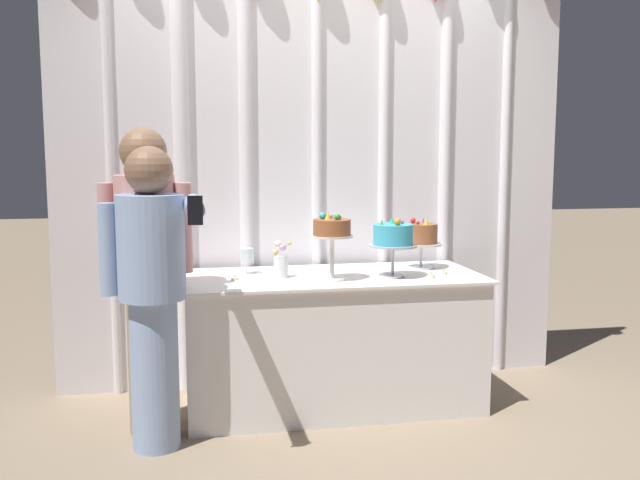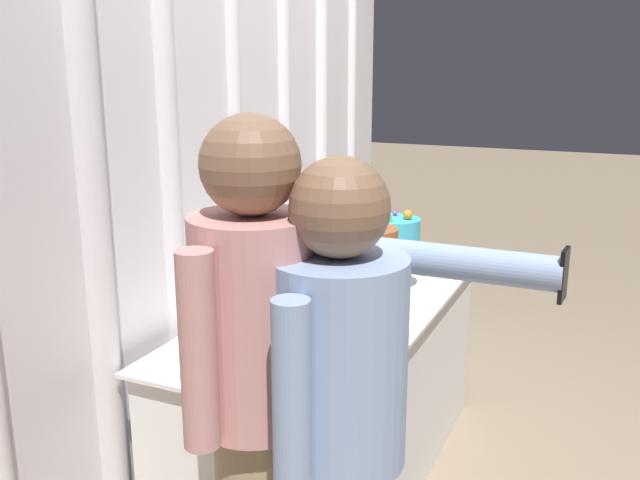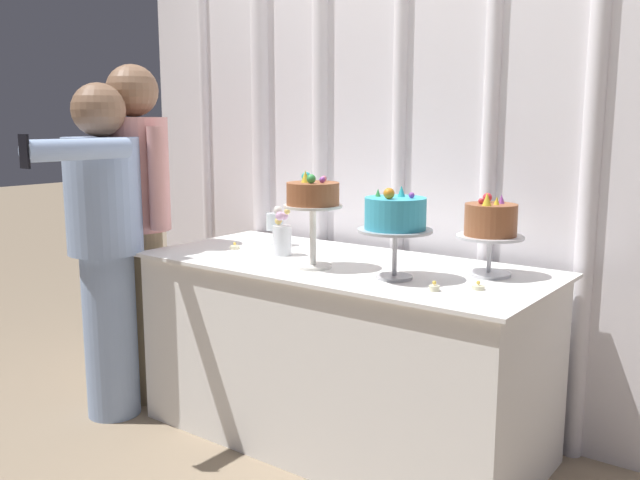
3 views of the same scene
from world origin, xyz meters
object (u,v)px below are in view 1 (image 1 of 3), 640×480
Objects in this scene: cake_display_center at (393,237)px; flower_vase at (281,263)px; wine_glass at (247,256)px; tealight_far_left at (235,278)px; tealight_near_right at (443,273)px; guest_man_dark_suit at (152,285)px; cake_display_rightmost at (421,237)px; cake_display_leftmost at (332,232)px; guest_man_pink_jacket at (147,266)px; tealight_near_left at (432,276)px; cake_table at (332,340)px.

flower_vase is (-0.62, 0.10, -0.14)m from cake_display_center.
wine_glass is 3.44× the size of tealight_far_left.
tealight_near_right is (0.31, 0.03, -0.22)m from cake_display_center.
cake_display_center is 7.80× the size of tealight_far_left.
guest_man_dark_suit is (-1.30, -0.30, -0.17)m from cake_display_center.
cake_display_center is 0.64m from flower_vase.
guest_man_dark_suit is (-1.55, -0.56, -0.13)m from cake_display_rightmost.
cake_display_rightmost is 0.30m from tealight_near_right.
cake_display_leftmost reaches higher than cake_display_rightmost.
cake_display_center is 1.34m from guest_man_pink_jacket.
cake_display_center is 0.84m from wine_glass.
wine_glass is (-1.05, 0.00, -0.09)m from cake_display_rightmost.
wine_glass is 0.76m from guest_man_dark_suit.
tealight_near_right is at bearing -75.18° from cake_display_rightmost.
wine_glass is at bearing 168.49° from tealight_near_right.
flower_vase is at bearing 4.99° from tealight_far_left.
flower_vase is 0.13× the size of guest_man_pink_jacket.
cake_display_rightmost is 7.10× the size of tealight_near_right.
cake_display_rightmost is 1.05m from wine_glass.
guest_man_pink_jacket is (-0.46, -0.17, 0.11)m from tealight_far_left.
cake_display_leftmost is at bearing 16.28° from guest_man_dark_suit.
wine_glass is 0.64m from guest_man_pink_jacket.
wine_glass is (-0.79, 0.26, -0.12)m from cake_display_center.
cake_display_rightmost is 0.38m from tealight_near_left.
tealight_far_left and tealight_near_right have the same top height.
tealight_near_left is at bearing -12.08° from flower_vase.
guest_man_pink_jacket reaches higher than tealight_far_left.
cake_display_rightmost is at bearing 19.78° from guest_man_dark_suit.
cake_display_rightmost is at bearing -0.00° from wine_glass.
wine_glass is at bearing 47.67° from guest_man_dark_suit.
guest_man_pink_jacket is at bearing -176.32° from cake_display_leftmost.
tealight_far_left is at bearing -175.01° from flower_vase.
guest_man_dark_suit reaches higher than tealight_near_right.
flower_vase is at bearing 14.67° from guest_man_pink_jacket.
guest_man_pink_jacket is (-0.98, -0.06, -0.15)m from cake_display_leftmost.
tealight_far_left is at bearing -114.66° from wine_glass.
flower_vase reaches higher than tealight_near_left.
tealight_near_right is (1.10, -0.22, -0.10)m from wine_glass.
wine_glass is at bearing 162.05° from cake_display_center.
flower_vase is 0.79m from guest_man_dark_suit.
cake_display_leftmost is 0.72m from tealight_near_right.
guest_man_dark_suit is at bearing -166.90° from cake_display_center.
wine_glass is 4.06× the size of tealight_near_left.
guest_man_dark_suit is at bearing -171.43° from tealight_near_left.
cake_display_leftmost is 0.26× the size of guest_man_dark_suit.
flower_vase is at bearing 170.87° from cake_display_center.
tealight_near_left is (0.52, -0.20, 0.39)m from cake_table.
cake_table is 38.25× the size of tealight_near_right.
cake_table is 8.05× the size of flower_vase.
flower_vase reaches higher than tealight_far_left.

